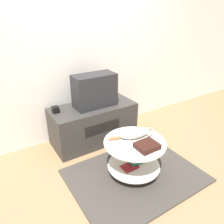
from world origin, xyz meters
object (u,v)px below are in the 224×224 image
Objects in this scene: cat at (135,133)px; dvd_box at (147,146)px; tv at (95,91)px; speaker at (55,110)px.

dvd_box is at bearing -77.62° from cat.
speaker is at bearing 171.65° from tv.
speaker is at bearing 141.72° from cat.
tv reaches higher than cat.
speaker is at bearing 117.03° from dvd_box.
cat is at bearing -56.08° from speaker.
tv is 1.11m from dvd_box.
cat is (0.02, 0.24, 0.03)m from dvd_box.
cat is at bearing -85.38° from tv.
dvd_box is 0.44× the size of cat.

